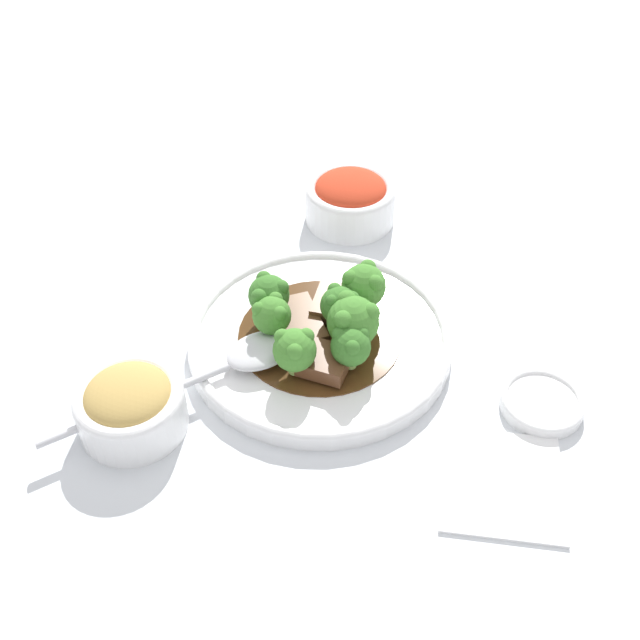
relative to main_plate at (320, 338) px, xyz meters
The scene contains 17 objects.
ground_plane 0.01m from the main_plate, ahead, with size 4.00×4.00×0.00m, color silver.
main_plate is the anchor object (origin of this frame).
beef_strip_0 0.03m from the main_plate, 158.36° to the left, with size 0.06×0.08×0.01m.
beef_strip_1 0.05m from the main_plate, 78.39° to the right, with size 0.05×0.05×0.02m.
beef_strip_2 0.04m from the main_plate, 81.26° to the left, with size 0.04×0.06×0.01m.
broccoli_floret_0 0.05m from the main_plate, 23.45° to the right, with size 0.05×0.05×0.05m.
broccoli_floret_1 0.07m from the main_plate, 106.41° to the right, with size 0.04×0.04×0.05m.
broccoli_floret_2 0.07m from the main_plate, 41.09° to the left, with size 0.04×0.04×0.05m.
broccoli_floret_3 0.06m from the main_plate, 163.06° to the left, with size 0.04×0.04×0.05m.
broccoli_floret_4 0.06m from the main_plate, 50.85° to the right, with size 0.04×0.04×0.04m.
broccoli_floret_5 0.06m from the main_plate, 164.94° to the right, with size 0.04×0.04×0.04m.
broccoli_floret_6 0.04m from the main_plate, 20.32° to the left, with size 0.04×0.04×0.05m.
serving_spoon 0.08m from the main_plate, 142.20° to the right, with size 0.20×0.17×0.01m.
side_bowl_kimchi 0.21m from the main_plate, 87.78° to the left, with size 0.10×0.10×0.06m.
side_bowl_appetizer 0.19m from the main_plate, 141.70° to the right, with size 0.09×0.09×0.05m.
sauce_dish 0.21m from the main_plate, 14.27° to the right, with size 0.07×0.07×0.01m.
paper_napkin 0.22m from the main_plate, 39.75° to the right, with size 0.10×0.10×0.01m.
Camera 1 is at (0.06, -0.50, 0.51)m, focal length 42.00 mm.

